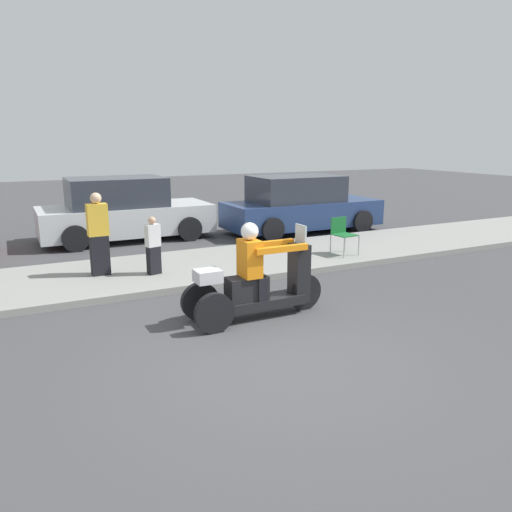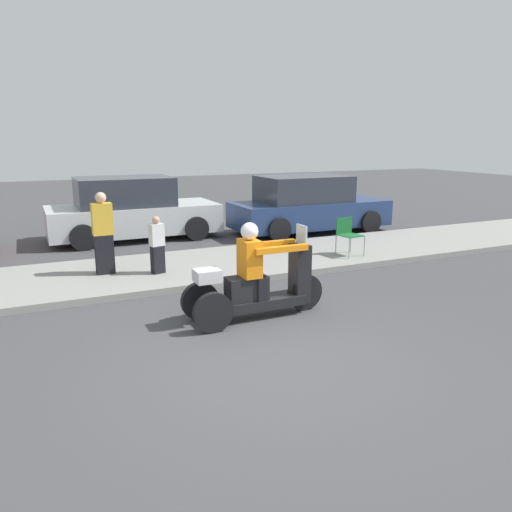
% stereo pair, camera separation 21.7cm
% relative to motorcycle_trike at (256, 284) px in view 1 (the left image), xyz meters
% --- Properties ---
extents(ground_plane, '(60.00, 60.00, 0.00)m').
position_rel_motorcycle_trike_xyz_m(ground_plane, '(-0.43, -1.52, -0.53)').
color(ground_plane, '#424244').
extents(sidewalk_strip, '(28.00, 2.80, 0.12)m').
position_rel_motorcycle_trike_xyz_m(sidewalk_strip, '(-0.43, 3.08, -0.47)').
color(sidewalk_strip, gray).
rests_on(sidewalk_strip, ground).
extents(motorcycle_trike, '(2.22, 0.67, 1.47)m').
position_rel_motorcycle_trike_xyz_m(motorcycle_trike, '(0.00, 0.00, 0.00)').
color(motorcycle_trike, black).
rests_on(motorcycle_trike, ground).
extents(spectator_near_curb, '(0.38, 0.23, 1.56)m').
position_rel_motorcycle_trike_xyz_m(spectator_near_curb, '(-1.74, 3.13, 0.34)').
color(spectator_near_curb, black).
rests_on(spectator_near_curb, sidewalk_strip).
extents(spectator_end_of_line, '(0.30, 0.22, 1.11)m').
position_rel_motorcycle_trike_xyz_m(spectator_end_of_line, '(-0.81, 2.73, 0.12)').
color(spectator_end_of_line, black).
rests_on(spectator_end_of_line, sidewalk_strip).
extents(folding_chair_set_back, '(0.51, 0.51, 0.82)m').
position_rel_motorcycle_trike_xyz_m(folding_chair_set_back, '(3.41, 2.51, 0.09)').
color(folding_chair_set_back, '#A5A8AD').
rests_on(folding_chair_set_back, sidewalk_strip).
extents(parked_car_lot_right, '(4.43, 2.10, 1.66)m').
position_rel_motorcycle_trike_xyz_m(parked_car_lot_right, '(-0.46, 6.94, 0.24)').
color(parked_car_lot_right, silver).
rests_on(parked_car_lot_right, ground).
extents(parked_car_lot_far, '(4.53, 2.00, 1.62)m').
position_rel_motorcycle_trike_xyz_m(parked_car_lot_far, '(4.36, 5.82, 0.22)').
color(parked_car_lot_far, navy).
rests_on(parked_car_lot_far, ground).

